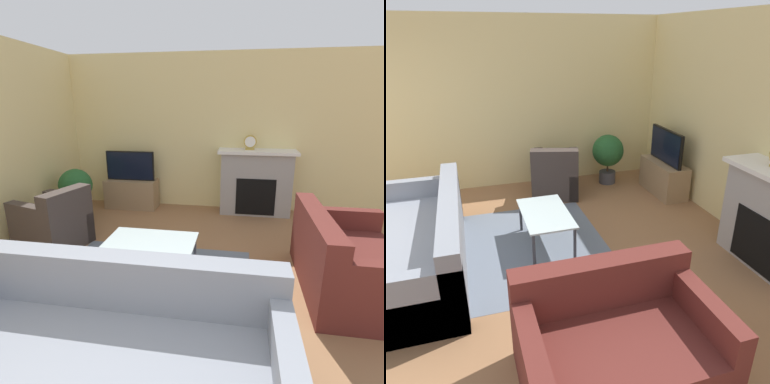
% 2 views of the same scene
% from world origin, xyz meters
% --- Properties ---
extents(wall_back, '(7.86, 0.06, 2.70)m').
position_xyz_m(wall_back, '(0.00, 5.02, 1.35)').
color(wall_back, beige).
rests_on(wall_back, ground_plane).
extents(area_rug, '(2.17, 1.75, 0.00)m').
position_xyz_m(area_rug, '(-0.25, 2.36, 0.00)').
color(area_rug, slate).
rests_on(area_rug, ground_plane).
extents(fireplace, '(1.30, 0.49, 1.12)m').
position_xyz_m(fireplace, '(0.94, 4.78, 0.58)').
color(fireplace, '#9E9993').
rests_on(fireplace, ground_plane).
extents(tv_stand, '(0.94, 0.39, 0.52)m').
position_xyz_m(tv_stand, '(-1.29, 4.72, 0.26)').
color(tv_stand, '#997A56').
rests_on(tv_stand, ground_plane).
extents(tv, '(0.88, 0.06, 0.52)m').
position_xyz_m(tv, '(-1.29, 4.72, 0.79)').
color(tv, black).
rests_on(tv, tv_stand).
extents(couch_sectional, '(2.36, 0.99, 0.82)m').
position_xyz_m(couch_sectional, '(-0.15, 1.13, 0.28)').
color(couch_sectional, gray).
rests_on(couch_sectional, ground_plane).
extents(couch_loveseat, '(0.97, 1.44, 0.82)m').
position_xyz_m(couch_loveseat, '(1.79, 2.60, 0.29)').
color(couch_loveseat, '#5B231E').
rests_on(couch_loveseat, ground_plane).
extents(armchair_by_window, '(0.95, 0.90, 0.82)m').
position_xyz_m(armchair_by_window, '(-1.75, 3.03, 0.30)').
color(armchair_by_window, '#3D332D').
rests_on(armchair_by_window, ground_plane).
extents(coffee_table, '(0.97, 0.55, 0.44)m').
position_xyz_m(coffee_table, '(-0.25, 2.53, 0.39)').
color(coffee_table, '#333338').
rests_on(coffee_table, ground_plane).
extents(potted_plant, '(0.53, 0.53, 0.85)m').
position_xyz_m(potted_plant, '(-1.98, 4.01, 0.53)').
color(potted_plant, '#47474C').
rests_on(potted_plant, ground_plane).
extents(mantel_clock, '(0.21, 0.07, 0.24)m').
position_xyz_m(mantel_clock, '(0.81, 4.78, 1.24)').
color(mantel_clock, '#B79338').
rests_on(mantel_clock, fireplace).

